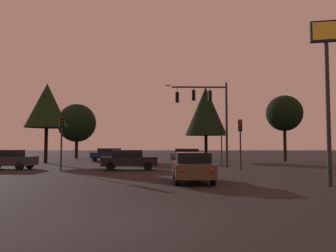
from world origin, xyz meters
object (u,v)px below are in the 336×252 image
(car_far_lane, at_px, (108,154))
(car_crossing_left, at_px, (129,159))
(car_parked_lot, at_px, (187,156))
(store_sign_illuminated, at_px, (327,66))
(traffic_light_corner_right, at_px, (221,136))
(traffic_signal_mast_arm, at_px, (208,107))
(traffic_light_median, at_px, (62,131))
(tree_center_horizon, at_px, (77,123))
(car_crossing_right, at_px, (8,159))
(traffic_light_corner_left, at_px, (240,134))
(car_nearside_lane, at_px, (192,167))
(tree_behind_sign, at_px, (284,113))
(tree_right_cluster, at_px, (206,111))

(car_far_lane, bearing_deg, car_crossing_left, -74.67)
(car_parked_lot, xyz_separation_m, store_sign_illuminated, (4.95, -18.57, 4.83))
(traffic_light_corner_right, height_order, car_parked_lot, traffic_light_corner_right)
(traffic_signal_mast_arm, xyz_separation_m, store_sign_illuminated, (3.67, -12.74, 0.46))
(traffic_light_median, bearing_deg, tree_center_horizon, 101.55)
(car_far_lane, distance_m, car_parked_lot, 9.99)
(car_crossing_right, distance_m, car_far_lane, 13.65)
(traffic_signal_mast_arm, height_order, traffic_light_corner_right, traffic_signal_mast_arm)
(traffic_light_corner_left, height_order, car_nearside_lane, traffic_light_corner_left)
(tree_behind_sign, bearing_deg, traffic_light_median, -147.49)
(car_nearside_lane, xyz_separation_m, tree_right_cluster, (4.02, 22.53, 5.25))
(tree_behind_sign, xyz_separation_m, tree_center_horizon, (-26.58, 8.29, -0.63))
(car_crossing_right, relative_size, store_sign_illuminated, 0.55)
(car_crossing_right, xyz_separation_m, car_far_lane, (5.93, 12.30, 0.00))
(traffic_light_corner_right, distance_m, car_parked_lot, 4.13)
(tree_right_cluster, bearing_deg, traffic_light_median, -129.86)
(traffic_light_corner_left, distance_m, tree_behind_sign, 16.31)
(traffic_light_corner_left, relative_size, car_crossing_right, 0.91)
(car_crossing_right, height_order, store_sign_illuminated, store_sign_illuminated)
(car_far_lane, bearing_deg, car_crossing_right, -115.74)
(traffic_light_corner_right, height_order, car_far_lane, traffic_light_corner_right)
(car_nearside_lane, height_order, tree_center_horizon, tree_center_horizon)
(car_far_lane, bearing_deg, traffic_signal_mast_arm, -46.06)
(traffic_signal_mast_arm, distance_m, tree_right_cluster, 11.74)
(traffic_signal_mast_arm, height_order, tree_right_cluster, tree_right_cluster)
(traffic_light_corner_right, bearing_deg, car_nearside_lane, -106.42)
(traffic_light_corner_right, relative_size, car_far_lane, 0.88)
(car_parked_lot, relative_size, tree_right_cluster, 0.50)
(traffic_light_median, relative_size, car_nearside_lane, 0.96)
(car_crossing_left, bearing_deg, tree_center_horizon, 113.85)
(car_far_lane, xyz_separation_m, store_sign_illuminated, (13.79, -23.24, 4.83))
(car_nearside_lane, bearing_deg, traffic_light_corner_right, 73.58)
(traffic_light_corner_left, xyz_separation_m, car_crossing_left, (-8.46, 0.52, -1.94))
(traffic_signal_mast_arm, distance_m, car_nearside_lane, 12.02)
(car_crossing_right, distance_m, car_parked_lot, 16.62)
(traffic_light_corner_right, xyz_separation_m, car_parked_lot, (-3.28, 1.47, -2.05))
(traffic_light_corner_left, xyz_separation_m, traffic_light_median, (-13.29, -0.57, 0.18))
(car_nearside_lane, bearing_deg, traffic_signal_mast_arm, 77.09)
(traffic_light_median, xyz_separation_m, store_sign_illuminated, (15.00, -8.98, 2.72))
(traffic_light_median, height_order, tree_right_cluster, tree_right_cluster)
(car_parked_lot, relative_size, store_sign_illuminated, 0.58)
(car_nearside_lane, height_order, store_sign_illuminated, store_sign_illuminated)
(traffic_signal_mast_arm, height_order, car_far_lane, traffic_signal_mast_arm)
(traffic_light_corner_right, distance_m, tree_right_cluster, 7.94)
(car_far_lane, distance_m, tree_right_cluster, 12.81)
(car_parked_lot, bearing_deg, car_crossing_left, -121.54)
(car_crossing_left, xyz_separation_m, tree_behind_sign, (17.20, 12.94, 4.86))
(tree_right_cluster, bearing_deg, car_nearside_lane, -100.11)
(traffic_signal_mast_arm, relative_size, car_parked_lot, 1.62)
(tree_right_cluster, bearing_deg, store_sign_illuminated, -84.93)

